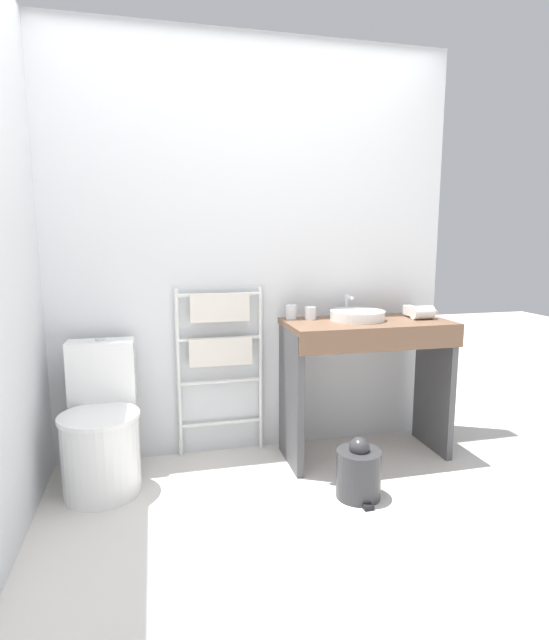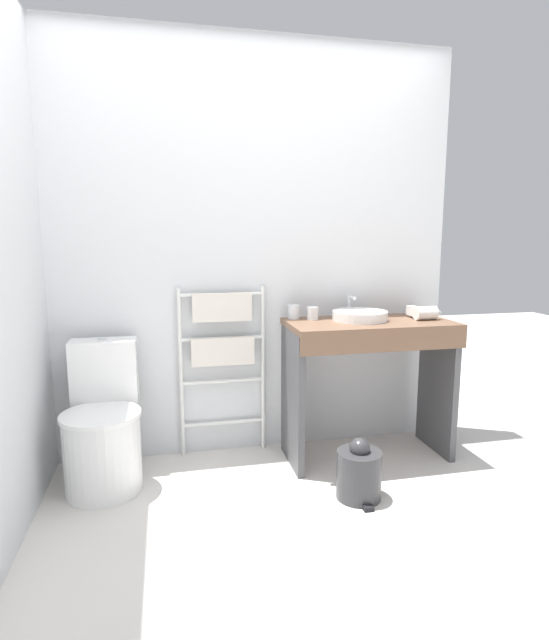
{
  "view_description": "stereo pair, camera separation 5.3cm",
  "coord_description": "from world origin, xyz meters",
  "px_view_note": "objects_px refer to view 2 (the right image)",
  "views": [
    {
      "loc": [
        -0.56,
        -1.72,
        1.35
      ],
      "look_at": [
        0.01,
        0.62,
        0.95
      ],
      "focal_mm": 28.0,
      "sensor_mm": 36.0,
      "label": 1
    },
    {
      "loc": [
        -0.51,
        -1.73,
        1.35
      ],
      "look_at": [
        0.01,
        0.62,
        0.95
      ],
      "focal_mm": 28.0,
      "sensor_mm": 36.0,
      "label": 2
    }
  ],
  "objects_px": {
    "towel_radiator": "(223,342)",
    "hair_dryer": "(425,313)",
    "trash_bin": "(359,473)",
    "cup_near_edge": "(313,313)",
    "cup_near_wall": "(294,312)",
    "toilet": "(103,432)",
    "sink_basin": "(360,315)"
  },
  "relations": [
    {
      "from": "towel_radiator",
      "to": "cup_near_wall",
      "type": "height_order",
      "value": "towel_radiator"
    },
    {
      "from": "toilet",
      "to": "hair_dryer",
      "type": "height_order",
      "value": "hair_dryer"
    },
    {
      "from": "cup_near_wall",
      "to": "trash_bin",
      "type": "height_order",
      "value": "cup_near_wall"
    },
    {
      "from": "toilet",
      "to": "towel_radiator",
      "type": "relative_size",
      "value": 0.75
    },
    {
      "from": "trash_bin",
      "to": "cup_near_edge",
      "type": "bearing_deg",
      "value": 97.71
    },
    {
      "from": "sink_basin",
      "to": "trash_bin",
      "type": "relative_size",
      "value": 1.01
    },
    {
      "from": "cup_near_edge",
      "to": "trash_bin",
      "type": "bearing_deg",
      "value": -82.29
    },
    {
      "from": "toilet",
      "to": "trash_bin",
      "type": "bearing_deg",
      "value": -17.97
    },
    {
      "from": "hair_dryer",
      "to": "cup_near_edge",
      "type": "bearing_deg",
      "value": 168.23
    },
    {
      "from": "sink_basin",
      "to": "hair_dryer",
      "type": "bearing_deg",
      "value": -7.15
    },
    {
      "from": "toilet",
      "to": "towel_radiator",
      "type": "height_order",
      "value": "towel_radiator"
    },
    {
      "from": "towel_radiator",
      "to": "cup_near_edge",
      "type": "bearing_deg",
      "value": -11.38
    },
    {
      "from": "cup_near_wall",
      "to": "trash_bin",
      "type": "distance_m",
      "value": 1.01
    },
    {
      "from": "towel_radiator",
      "to": "hair_dryer",
      "type": "bearing_deg",
      "value": -11.59
    },
    {
      "from": "toilet",
      "to": "cup_near_wall",
      "type": "relative_size",
      "value": 9.24
    },
    {
      "from": "toilet",
      "to": "sink_basin",
      "type": "bearing_deg",
      "value": 3.22
    },
    {
      "from": "trash_bin",
      "to": "cup_near_wall",
      "type": "bearing_deg",
      "value": 106.28
    },
    {
      "from": "towel_radiator",
      "to": "cup_near_edge",
      "type": "distance_m",
      "value": 0.58
    },
    {
      "from": "sink_basin",
      "to": "cup_near_wall",
      "type": "height_order",
      "value": "cup_near_wall"
    },
    {
      "from": "trash_bin",
      "to": "hair_dryer",
      "type": "bearing_deg",
      "value": 37.83
    },
    {
      "from": "sink_basin",
      "to": "cup_near_edge",
      "type": "relative_size",
      "value": 4.21
    },
    {
      "from": "toilet",
      "to": "sink_basin",
      "type": "xyz_separation_m",
      "value": [
        1.49,
        0.08,
        0.57
      ]
    },
    {
      "from": "toilet",
      "to": "towel_radiator",
      "type": "bearing_deg",
      "value": 22.31
    },
    {
      "from": "cup_near_edge",
      "to": "hair_dryer",
      "type": "height_order",
      "value": "hair_dryer"
    },
    {
      "from": "toilet",
      "to": "trash_bin",
      "type": "height_order",
      "value": "toilet"
    },
    {
      "from": "towel_radiator",
      "to": "hair_dryer",
      "type": "xyz_separation_m",
      "value": [
        1.21,
        -0.25,
        0.18
      ]
    },
    {
      "from": "toilet",
      "to": "cup_near_wall",
      "type": "bearing_deg",
      "value": 11.21
    },
    {
      "from": "towel_radiator",
      "to": "sink_basin",
      "type": "relative_size",
      "value": 3.18
    },
    {
      "from": "cup_near_edge",
      "to": "hair_dryer",
      "type": "relative_size",
      "value": 0.42
    },
    {
      "from": "cup_near_wall",
      "to": "trash_bin",
      "type": "xyz_separation_m",
      "value": [
        0.19,
        -0.65,
        -0.76
      ]
    },
    {
      "from": "sink_basin",
      "to": "cup_near_wall",
      "type": "distance_m",
      "value": 0.4
    },
    {
      "from": "sink_basin",
      "to": "trash_bin",
      "type": "distance_m",
      "value": 0.92
    }
  ]
}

